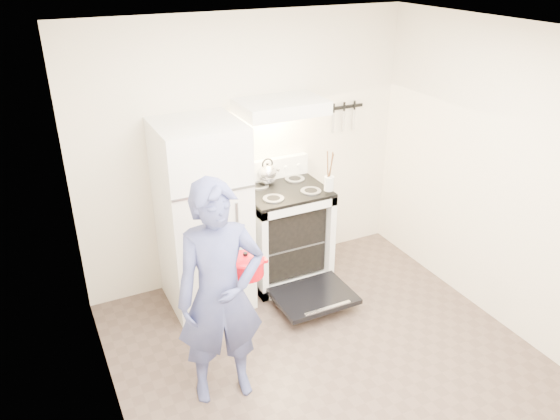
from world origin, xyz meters
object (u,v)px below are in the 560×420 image
(refrigerator, at_px, (203,217))
(stove_body, at_px, (284,235))
(tea_kettle, at_px, (268,171))
(person, at_px, (220,295))
(dutch_oven, at_px, (246,267))

(refrigerator, height_order, stove_body, refrigerator)
(refrigerator, bearing_deg, stove_body, 1.77)
(tea_kettle, xyz_separation_m, person, (-1.00, -1.38, -0.23))
(refrigerator, bearing_deg, person, -103.28)
(tea_kettle, bearing_deg, person, -125.90)
(tea_kettle, bearing_deg, stove_body, -64.83)
(refrigerator, height_order, person, refrigerator)
(tea_kettle, relative_size, person, 0.15)
(person, height_order, dutch_oven, person)
(refrigerator, bearing_deg, dutch_oven, -89.12)
(stove_body, height_order, person, person)
(refrigerator, distance_m, tea_kettle, 0.79)
(stove_body, height_order, dutch_oven, dutch_oven)
(stove_body, relative_size, person, 0.55)
(dutch_oven, bearing_deg, tea_kettle, 58.10)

